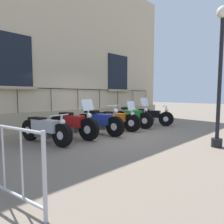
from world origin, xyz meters
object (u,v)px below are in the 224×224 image
(motorcycle_black, at_px, (150,117))
(motorcycle_red, at_px, (73,125))
(motorcycle_silver, at_px, (45,129))
(motorcycle_blue, at_px, (99,122))
(motorcycle_orange, at_px, (117,120))
(motorcycle_green, at_px, (133,117))
(lamppost, at_px, (220,70))

(motorcycle_black, bearing_deg, motorcycle_red, -91.58)
(motorcycle_silver, bearing_deg, motorcycle_red, 91.37)
(motorcycle_silver, distance_m, motorcycle_red, 0.98)
(motorcycle_silver, bearing_deg, motorcycle_blue, 88.36)
(motorcycle_red, relative_size, motorcycle_orange, 0.97)
(motorcycle_red, bearing_deg, motorcycle_blue, 85.56)
(motorcycle_silver, relative_size, motorcycle_green, 1.05)
(motorcycle_orange, xyz_separation_m, motorcycle_black, (0.14, 2.17, -0.03))
(motorcycle_black, bearing_deg, motorcycle_green, -95.44)
(motorcycle_silver, distance_m, motorcycle_black, 5.23)
(lamppost, bearing_deg, motorcycle_green, 167.83)
(motorcycle_green, bearing_deg, motorcycle_blue, -87.84)
(motorcycle_silver, height_order, motorcycle_blue, motorcycle_blue)
(motorcycle_silver, bearing_deg, lamppost, 41.41)
(motorcycle_green, xyz_separation_m, motorcycle_black, (0.11, 1.18, -0.06))
(motorcycle_black, relative_size, lamppost, 0.57)
(motorcycle_silver, height_order, motorcycle_black, motorcycle_black)
(motorcycle_blue, bearing_deg, motorcycle_black, 89.36)
(motorcycle_silver, xyz_separation_m, motorcycle_red, (-0.02, 0.98, 0.03))
(motorcycle_orange, bearing_deg, motorcycle_green, 88.63)
(motorcycle_red, height_order, lamppost, lamppost)
(motorcycle_blue, distance_m, motorcycle_black, 3.20)
(motorcycle_blue, relative_size, lamppost, 0.59)
(motorcycle_red, xyz_separation_m, lamppost, (3.71, 2.27, 1.66))
(motorcycle_silver, xyz_separation_m, lamppost, (3.68, 3.25, 1.69))
(lamppost, bearing_deg, motorcycle_blue, -161.30)
(motorcycle_silver, distance_m, motorcycle_blue, 2.02)
(lamppost, bearing_deg, motorcycle_orange, -177.05)
(motorcycle_red, bearing_deg, motorcycle_black, 88.42)
(motorcycle_orange, distance_m, lamppost, 4.09)
(motorcycle_blue, distance_m, motorcycle_orange, 1.04)
(motorcycle_blue, bearing_deg, motorcycle_silver, -91.64)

